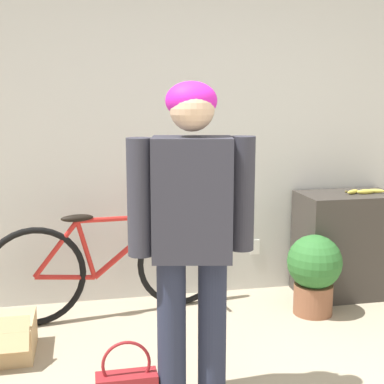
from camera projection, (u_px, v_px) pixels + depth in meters
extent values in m
cube|color=silver|center=(186.00, 128.00, 4.03)|extent=(8.00, 0.06, 2.60)
cube|color=white|center=(255.00, 247.00, 4.28)|extent=(0.08, 0.01, 0.12)
cube|color=#38332D|center=(347.00, 244.00, 4.16)|extent=(0.75, 0.45, 0.81)
cylinder|color=#23283D|center=(172.00, 335.00, 2.62)|extent=(0.14, 0.14, 0.77)
cylinder|color=#23283D|center=(212.00, 331.00, 2.66)|extent=(0.14, 0.14, 0.77)
cube|color=#2D2D38|center=(192.00, 199.00, 2.52)|extent=(0.41, 0.32, 0.58)
cylinder|color=#2D2D38|center=(140.00, 198.00, 2.47)|extent=(0.12, 0.12, 0.55)
cylinder|color=#2D2D38|center=(242.00, 194.00, 2.56)|extent=(0.12, 0.12, 0.55)
sphere|color=#DBB28E|center=(192.00, 109.00, 2.44)|extent=(0.21, 0.21, 0.21)
ellipsoid|color=#D11EAD|center=(191.00, 101.00, 2.45)|extent=(0.24, 0.22, 0.18)
torus|color=black|center=(35.00, 277.00, 3.58)|extent=(0.69, 0.15, 0.69)
torus|color=black|center=(183.00, 260.00, 3.95)|extent=(0.69, 0.15, 0.69)
cylinder|color=red|center=(65.00, 277.00, 3.66)|extent=(0.41, 0.10, 0.09)
cylinder|color=red|center=(56.00, 249.00, 3.60)|extent=(0.32, 0.09, 0.38)
cylinder|color=red|center=(86.00, 250.00, 3.68)|extent=(0.14, 0.06, 0.42)
cylinder|color=red|center=(131.00, 246.00, 3.79)|extent=(0.55, 0.13, 0.43)
cylinder|color=red|center=(123.00, 218.00, 3.73)|extent=(0.63, 0.14, 0.05)
cylinder|color=red|center=(174.00, 238.00, 3.90)|extent=(0.16, 0.06, 0.36)
cylinder|color=red|center=(169.00, 212.00, 3.85)|extent=(0.07, 0.04, 0.08)
cylinder|color=red|center=(171.00, 208.00, 3.85)|extent=(0.10, 0.46, 0.02)
ellipsoid|color=black|center=(77.00, 218.00, 3.62)|extent=(0.23, 0.11, 0.05)
ellipsoid|color=#EAD64C|center=(366.00, 192.00, 4.07)|extent=(0.15, 0.04, 0.04)
ellipsoid|color=#EAD64C|center=(353.00, 192.00, 4.06)|extent=(0.13, 0.09, 0.03)
ellipsoid|color=#EAD64C|center=(376.00, 191.00, 4.10)|extent=(0.13, 0.09, 0.03)
sphere|color=brown|center=(346.00, 192.00, 4.07)|extent=(0.02, 0.02, 0.02)
torus|color=maroon|center=(126.00, 364.00, 2.61)|extent=(0.24, 0.02, 0.24)
cube|color=tan|center=(3.00, 338.00, 3.21)|extent=(0.37, 0.38, 0.22)
cylinder|color=brown|center=(313.00, 299.00, 3.83)|extent=(0.28, 0.28, 0.22)
sphere|color=#2D6B2D|center=(315.00, 262.00, 3.78)|extent=(0.39, 0.39, 0.39)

